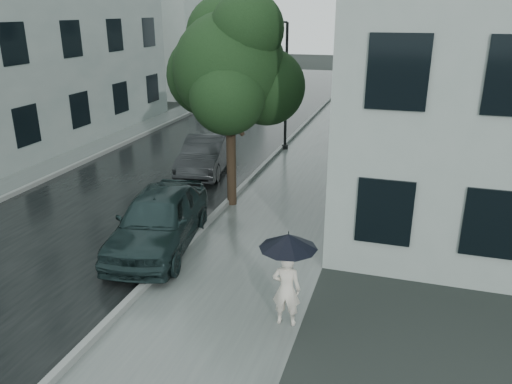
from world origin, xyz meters
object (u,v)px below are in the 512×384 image
(street_tree, at_px, (231,67))
(lamp_post, at_px, (283,78))
(car_far, at_px, (206,154))
(pedestrian, at_px, (286,289))
(car_near, at_px, (159,219))

(street_tree, relative_size, lamp_post, 1.16)
(lamp_post, distance_m, car_far, 5.03)
(pedestrian, relative_size, street_tree, 0.24)
(street_tree, xyz_separation_m, car_far, (-2.05, 2.75, -3.51))
(pedestrian, distance_m, car_near, 4.54)
(pedestrian, distance_m, lamp_post, 13.19)
(pedestrian, height_order, car_near, car_near)
(lamp_post, relative_size, car_far, 1.31)
(pedestrian, xyz_separation_m, car_far, (-5.20, 8.56, -0.07))
(pedestrian, relative_size, car_far, 0.36)
(car_near, relative_size, car_far, 1.09)
(car_near, height_order, car_far, car_near)
(lamp_post, relative_size, car_near, 1.20)
(pedestrian, relative_size, lamp_post, 0.28)
(street_tree, bearing_deg, lamp_post, 91.25)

